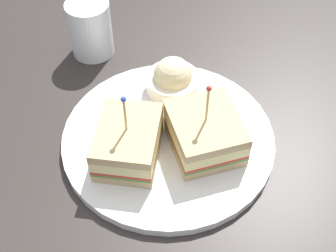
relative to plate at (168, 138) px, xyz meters
The scene contains 6 objects.
ground_plane 1.66cm from the plate, ahead, with size 114.96×114.96×2.00cm, color #2D2826.
plate is the anchor object (origin of this frame).
sandwich_half_front 6.92cm from the plate, 110.39° to the left, with size 12.08×10.68×10.89cm.
sandwich_half_back 6.03cm from the plate, 120.55° to the right, with size 10.71×9.47×11.04cm.
coleslaw_bowl 9.37cm from the plate, 16.29° to the right, with size 7.92×7.92×5.70cm.
drink_glass 23.42cm from the plate, 20.77° to the left, with size 6.91×6.91×9.20cm.
Camera 1 is at (-39.14, 8.17, 49.80)cm, focal length 48.83 mm.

